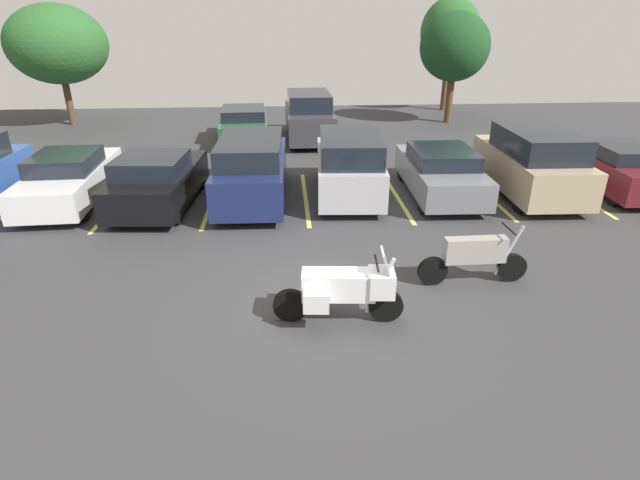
% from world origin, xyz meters
% --- Properties ---
extents(ground, '(44.00, 44.00, 0.10)m').
position_xyz_m(ground, '(0.00, 0.00, -0.05)').
color(ground, '#38383A').
extents(motorcycle_touring, '(2.32, 1.00, 1.40)m').
position_xyz_m(motorcycle_touring, '(0.46, -0.55, 0.66)').
color(motorcycle_touring, black).
rests_on(motorcycle_touring, ground).
extents(motorcycle_second, '(2.26, 0.62, 1.23)m').
position_xyz_m(motorcycle_second, '(3.25, 0.65, 0.60)').
color(motorcycle_second, black).
rests_on(motorcycle_second, ground).
extents(parking_stripes, '(24.94, 4.65, 0.01)m').
position_xyz_m(parking_stripes, '(-1.31, 6.03, 0.00)').
color(parking_stripes, '#EAE066').
rests_on(parking_stripes, ground).
extents(car_white, '(1.98, 4.83, 1.44)m').
position_xyz_m(car_white, '(-6.74, 6.24, 0.70)').
color(car_white, white).
rests_on(car_white, ground).
extents(car_black, '(2.22, 4.43, 1.53)m').
position_xyz_m(car_black, '(-4.11, 5.68, 0.74)').
color(car_black, black).
rests_on(car_black, ground).
extents(car_navy, '(1.98, 4.93, 1.85)m').
position_xyz_m(car_navy, '(-1.47, 6.00, 0.94)').
color(car_navy, navy).
rests_on(car_navy, ground).
extents(car_silver, '(2.09, 4.48, 1.92)m').
position_xyz_m(car_silver, '(1.36, 6.07, 0.96)').
color(car_silver, '#B7B7BC').
rests_on(car_silver, ground).
extents(car_grey, '(1.99, 4.50, 1.43)m').
position_xyz_m(car_grey, '(4.11, 6.02, 0.71)').
color(car_grey, slate).
rests_on(car_grey, ground).
extents(car_tan, '(2.07, 4.70, 1.98)m').
position_xyz_m(car_tan, '(6.81, 5.88, 0.98)').
color(car_tan, tan).
rests_on(car_tan, ground).
extents(car_maroon, '(2.13, 4.68, 1.45)m').
position_xyz_m(car_maroon, '(9.76, 6.21, 0.71)').
color(car_maroon, maroon).
rests_on(car_maroon, ground).
extents(car_far_green, '(2.12, 4.48, 1.42)m').
position_xyz_m(car_far_green, '(-2.21, 13.42, 0.71)').
color(car_far_green, '#235638').
rests_on(car_far_green, ground).
extents(car_far_charcoal, '(1.97, 4.81, 2.01)m').
position_xyz_m(car_far_charcoal, '(0.55, 13.43, 0.99)').
color(car_far_charcoal, '#38383D').
rests_on(car_far_charcoal, ground).
extents(tree_center_right, '(3.16, 3.16, 5.83)m').
position_xyz_m(tree_center_right, '(8.50, 20.21, 4.08)').
color(tree_center_right, '#4C3823').
rests_on(tree_center_right, ground).
extents(tree_right, '(4.49, 4.49, 5.47)m').
position_xyz_m(tree_right, '(-10.88, 17.49, 3.69)').
color(tree_right, '#4C3823').
rests_on(tree_right, ground).
extents(tree_left, '(3.28, 3.28, 5.15)m').
position_xyz_m(tree_left, '(7.68, 16.73, 3.54)').
color(tree_left, '#4C3823').
rests_on(tree_left, ground).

